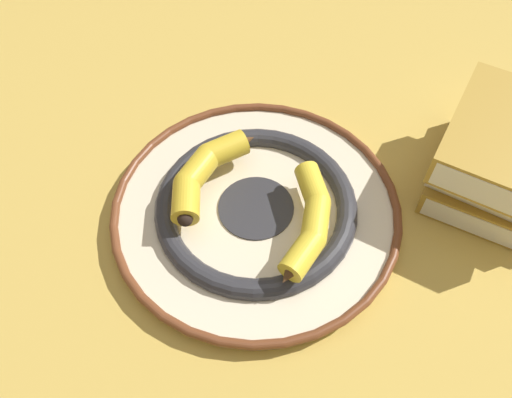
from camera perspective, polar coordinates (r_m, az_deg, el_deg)
The scene contains 5 objects.
ground_plane at distance 0.64m, azimuth -2.44°, elevation -4.16°, with size 2.80×2.80×0.00m, color gold.
decorative_bowl at distance 0.64m, azimuth -0.00°, elevation -1.06°, with size 0.37×0.37×0.03m.
banana_a at distance 0.59m, azimuth 6.20°, elevation -2.58°, with size 0.15×0.11×0.03m.
banana_b at distance 0.63m, azimuth -5.86°, elevation 3.27°, with size 0.12×0.14×0.03m.
book_stack at distance 0.71m, azimuth 26.37°, elevation 4.09°, with size 0.24×0.25×0.12m.
Camera 1 is at (-0.32, 0.09, 0.54)m, focal length 35.00 mm.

